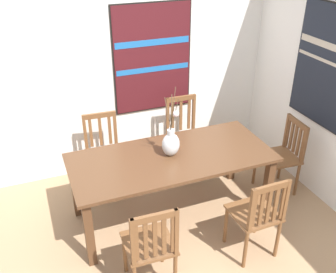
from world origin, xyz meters
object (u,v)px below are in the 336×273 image
dining_table (172,164)px  painting_on_back_wall (152,59)px  chair_3 (184,135)px  chair_2 (258,214)px  painting_on_side_wall (325,66)px  centerpiece_vase (171,143)px  chair_1 (283,154)px  chair_0 (151,245)px  chair_4 (104,152)px

dining_table → painting_on_back_wall: size_ratio=1.56×
chair_3 → painting_on_back_wall: bearing=124.9°
dining_table → chair_2: (0.53, -0.84, -0.17)m
chair_3 → painting_on_side_wall: painting_on_side_wall is taller
centerpiece_vase → chair_1: (1.40, -0.05, -0.43)m
chair_0 → painting_on_side_wall: painting_on_side_wall is taller
chair_4 → painting_on_back_wall: painting_on_back_wall is taller
chair_4 → painting_on_back_wall: (0.78, 0.41, 0.93)m
chair_4 → painting_on_side_wall: painting_on_side_wall is taller
chair_0 → chair_4: (-0.02, 1.66, -0.01)m
dining_table → painting_on_back_wall: 1.45m
dining_table → chair_1: 1.41m
chair_2 → chair_3: 1.66m
chair_2 → painting_on_side_wall: size_ratio=0.70×
chair_2 → painting_on_side_wall: bearing=33.0°
chair_2 → painting_on_back_wall: 2.27m
chair_0 → chair_2: (1.06, 0.01, -0.00)m
centerpiece_vase → dining_table: bearing=-94.7°
painting_on_side_wall → chair_0: bearing=-160.7°
painting_on_back_wall → painting_on_side_wall: 1.97m
chair_0 → chair_3: chair_3 is taller
painting_on_back_wall → painting_on_side_wall: bearing=-40.0°
dining_table → chair_0: bearing=-122.0°
chair_0 → chair_1: bearing=22.9°
chair_0 → painting_on_back_wall: size_ratio=0.69×
chair_0 → painting_on_back_wall: 2.38m
painting_on_back_wall → painting_on_side_wall: size_ratio=1.03×
chair_2 → painting_on_side_wall: (1.21, 0.78, 1.04)m
chair_1 → chair_4: chair_4 is taller
chair_3 → chair_4: bearing=-179.4°
dining_table → chair_3: 0.98m
painting_on_side_wall → chair_3: bearing=144.8°
chair_2 → chair_3: bearing=90.9°
centerpiece_vase → chair_4: centerpiece_vase is taller
chair_3 → painting_on_side_wall: bearing=-35.2°
chair_4 → painting_on_side_wall: bearing=-20.6°
chair_1 → chair_3: bearing=136.4°
chair_3 → chair_4: chair_3 is taller
chair_0 → painting_on_side_wall: (2.27, 0.80, 1.04)m
centerpiece_vase → chair_1: size_ratio=0.80×
chair_1 → painting_on_side_wall: 1.10m
centerpiece_vase → chair_4: size_ratio=0.78×
centerpiece_vase → painting_on_side_wall: size_ratio=0.56×
chair_0 → painting_on_side_wall: 2.62m
painting_on_back_wall → chair_0: bearing=-110.3°
chair_2 → chair_4: size_ratio=0.99×
dining_table → chair_0: chair_0 is taller
chair_0 → chair_1: size_ratio=1.02×
chair_2 → chair_4: 1.97m
painting_on_back_wall → dining_table: bearing=-100.8°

